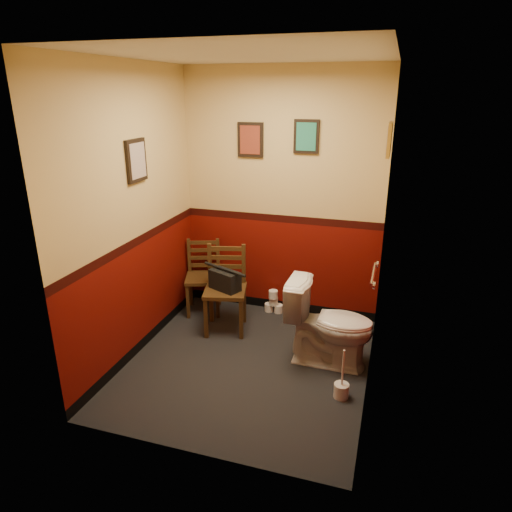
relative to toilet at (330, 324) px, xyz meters
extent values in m
cube|color=black|center=(-0.72, -0.25, -0.40)|extent=(2.20, 2.40, 0.00)
cube|color=silver|center=(-0.72, -0.25, 2.30)|extent=(2.20, 2.40, 0.00)
cube|color=#5A0B06|center=(-0.72, 0.95, 0.95)|extent=(2.20, 0.00, 2.70)
cube|color=#5A0B06|center=(-0.72, -1.45, 0.95)|extent=(2.20, 0.00, 2.70)
cube|color=#5A0B06|center=(-1.82, -0.25, 0.95)|extent=(0.00, 2.40, 2.70)
cube|color=#5A0B06|center=(0.38, -0.25, 0.95)|extent=(0.00, 2.40, 2.70)
cylinder|color=silver|center=(0.35, 0.00, 0.55)|extent=(0.03, 0.50, 0.03)
cylinder|color=silver|center=(0.37, -0.25, 0.55)|extent=(0.02, 0.06, 0.06)
cylinder|color=silver|center=(0.37, 0.25, 0.55)|extent=(0.02, 0.06, 0.06)
cube|color=black|center=(-1.07, 0.93, 1.55)|extent=(0.28, 0.03, 0.36)
cube|color=maroon|center=(-1.07, 0.92, 1.55)|extent=(0.22, 0.01, 0.30)
cube|color=black|center=(-0.47, 0.93, 1.60)|extent=(0.26, 0.03, 0.34)
cube|color=#277D66|center=(-0.47, 0.92, 1.60)|extent=(0.20, 0.01, 0.28)
cube|color=black|center=(-1.80, -0.15, 1.45)|extent=(0.03, 0.30, 0.38)
cube|color=tan|center=(-1.79, -0.15, 1.45)|extent=(0.01, 0.24, 0.31)
cube|color=olive|center=(0.36, 0.35, 1.65)|extent=(0.03, 0.34, 0.28)
cube|color=tan|center=(0.35, 0.35, 1.65)|extent=(0.01, 0.28, 0.22)
imported|color=white|center=(0.00, 0.00, 0.00)|extent=(0.83, 0.48, 0.80)
cylinder|color=silver|center=(0.19, -0.50, -0.34)|extent=(0.13, 0.13, 0.13)
cylinder|color=silver|center=(0.19, -0.50, -0.13)|extent=(0.02, 0.02, 0.36)
cube|color=#432B14|center=(-1.55, 0.64, 0.02)|extent=(0.50, 0.50, 0.04)
cube|color=#432B14|center=(-1.66, 0.43, -0.19)|extent=(0.05, 0.05, 0.42)
cube|color=#432B14|center=(-1.77, 0.74, -0.19)|extent=(0.05, 0.05, 0.42)
cube|color=#432B14|center=(-1.34, 0.54, -0.19)|extent=(0.05, 0.05, 0.42)
cube|color=#432B14|center=(-1.45, 0.85, -0.19)|extent=(0.05, 0.05, 0.42)
cube|color=#432B14|center=(-1.77, 0.75, 0.23)|extent=(0.05, 0.04, 0.42)
cube|color=#432B14|center=(-1.45, 0.86, 0.23)|extent=(0.05, 0.04, 0.42)
cube|color=#432B14|center=(-1.61, 0.80, 0.11)|extent=(0.31, 0.13, 0.04)
cube|color=#432B14|center=(-1.61, 0.80, 0.20)|extent=(0.31, 0.13, 0.04)
cube|color=#432B14|center=(-1.61, 0.80, 0.29)|extent=(0.31, 0.13, 0.04)
cube|color=#432B14|center=(-1.61, 0.80, 0.39)|extent=(0.31, 0.13, 0.04)
cube|color=#432B14|center=(-1.15, 0.30, 0.06)|extent=(0.52, 0.52, 0.04)
cube|color=#432B14|center=(-1.29, 0.08, -0.17)|extent=(0.05, 0.05, 0.46)
cube|color=#432B14|center=(-1.37, 0.44, -0.17)|extent=(0.05, 0.05, 0.46)
cube|color=#432B14|center=(-0.93, 0.17, -0.17)|extent=(0.05, 0.05, 0.46)
cube|color=#432B14|center=(-1.02, 0.52, -0.17)|extent=(0.05, 0.05, 0.46)
cube|color=#432B14|center=(-1.38, 0.44, 0.28)|extent=(0.05, 0.04, 0.46)
cube|color=#432B14|center=(-1.02, 0.53, 0.28)|extent=(0.05, 0.04, 0.46)
cube|color=#432B14|center=(-1.20, 0.49, 0.16)|extent=(0.34, 0.11, 0.05)
cube|color=#432B14|center=(-1.20, 0.49, 0.26)|extent=(0.34, 0.11, 0.05)
cube|color=#432B14|center=(-1.20, 0.49, 0.36)|extent=(0.34, 0.11, 0.05)
cube|color=#432B14|center=(-1.20, 0.49, 0.46)|extent=(0.34, 0.11, 0.05)
cube|color=black|center=(-1.15, 0.30, 0.18)|extent=(0.37, 0.28, 0.20)
cylinder|color=black|center=(-1.15, 0.30, 0.30)|extent=(0.27, 0.14, 0.03)
cylinder|color=silver|center=(-0.83, 0.86, -0.36)|extent=(0.10, 0.10, 0.09)
cylinder|color=silver|center=(-0.71, 0.86, -0.36)|extent=(0.10, 0.10, 0.09)
cylinder|color=silver|center=(-0.77, 0.85, -0.26)|extent=(0.10, 0.10, 0.09)
cylinder|color=silver|center=(-0.77, 0.84, -0.17)|extent=(0.10, 0.10, 0.09)
camera|label=1|loc=(0.45, -3.79, 2.05)|focal=32.00mm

